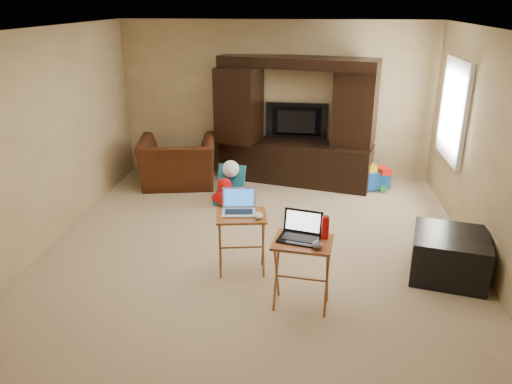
# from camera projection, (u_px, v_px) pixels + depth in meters

# --- Properties ---
(floor) EXTENTS (5.50, 5.50, 0.00)m
(floor) POSITION_uv_depth(u_px,v_px,m) (258.00, 248.00, 5.97)
(floor) COLOR #CAB28C
(floor) RESTS_ON ground
(ceiling) EXTENTS (5.50, 5.50, 0.00)m
(ceiling) POSITION_uv_depth(u_px,v_px,m) (258.00, 29.00, 5.07)
(ceiling) COLOR silver
(ceiling) RESTS_ON ground
(wall_back) EXTENTS (5.00, 0.00, 5.00)m
(wall_back) POSITION_uv_depth(u_px,v_px,m) (276.00, 101.00, 8.07)
(wall_back) COLOR tan
(wall_back) RESTS_ON ground
(wall_front) EXTENTS (5.00, 0.00, 5.00)m
(wall_front) POSITION_uv_depth(u_px,v_px,m) (209.00, 275.00, 2.97)
(wall_front) COLOR tan
(wall_front) RESTS_ON ground
(wall_left) EXTENTS (0.00, 5.50, 5.50)m
(wall_left) POSITION_uv_depth(u_px,v_px,m) (44.00, 141.00, 5.78)
(wall_left) COLOR tan
(wall_left) RESTS_ON ground
(wall_right) EXTENTS (0.00, 5.50, 5.50)m
(wall_right) POSITION_uv_depth(u_px,v_px,m) (493.00, 155.00, 5.26)
(wall_right) COLOR tan
(wall_right) RESTS_ON ground
(window_pane) EXTENTS (0.00, 1.20, 1.20)m
(window_pane) POSITION_uv_depth(u_px,v_px,m) (455.00, 110.00, 6.65)
(window_pane) COLOR white
(window_pane) RESTS_ON ground
(window_frame) EXTENTS (0.06, 1.14, 1.34)m
(window_frame) POSITION_uv_depth(u_px,v_px,m) (453.00, 110.00, 6.65)
(window_frame) COLOR white
(window_frame) RESTS_ON ground
(entertainment_center) EXTENTS (2.49, 1.16, 1.98)m
(entertainment_center) POSITION_uv_depth(u_px,v_px,m) (296.00, 122.00, 7.82)
(entertainment_center) COLOR black
(entertainment_center) RESTS_ON floor
(television) EXTENTS (1.01, 0.16, 0.58)m
(television) POSITION_uv_depth(u_px,v_px,m) (296.00, 122.00, 7.98)
(television) COLOR black
(television) RESTS_ON entertainment_center
(recliner) EXTENTS (1.33, 1.21, 0.76)m
(recliner) POSITION_uv_depth(u_px,v_px,m) (178.00, 162.00, 7.87)
(recliner) COLOR #4C2010
(recliner) RESTS_ON floor
(child_rocker) EXTENTS (0.47, 0.52, 0.53)m
(child_rocker) POSITION_uv_depth(u_px,v_px,m) (230.00, 185.00, 7.23)
(child_rocker) COLOR #186586
(child_rocker) RESTS_ON floor
(plush_toy) EXTENTS (0.38, 0.32, 0.43)m
(plush_toy) POSITION_uv_depth(u_px,v_px,m) (225.00, 192.00, 7.13)
(plush_toy) COLOR red
(plush_toy) RESTS_ON floor
(push_toy) EXTENTS (0.65, 0.56, 0.41)m
(push_toy) POSITION_uv_depth(u_px,v_px,m) (372.00, 176.00, 7.77)
(push_toy) COLOR blue
(push_toy) RESTS_ON floor
(ottoman) EXTENTS (0.90, 0.90, 0.49)m
(ottoman) POSITION_uv_depth(u_px,v_px,m) (449.00, 255.00, 5.30)
(ottoman) COLOR black
(ottoman) RESTS_ON floor
(tray_table_left) EXTENTS (0.58, 0.50, 0.68)m
(tray_table_left) POSITION_uv_depth(u_px,v_px,m) (242.00, 244.00, 5.34)
(tray_table_left) COLOR brown
(tray_table_left) RESTS_ON floor
(tray_table_right) EXTENTS (0.59, 0.49, 0.70)m
(tray_table_right) POSITION_uv_depth(u_px,v_px,m) (302.00, 274.00, 4.72)
(tray_table_right) COLOR #9A4A25
(tray_table_right) RESTS_ON floor
(laptop_left) EXTENTS (0.39, 0.33, 0.24)m
(laptop_left) POSITION_uv_depth(u_px,v_px,m) (239.00, 203.00, 5.21)
(laptop_left) COLOR #A6A7AB
(laptop_left) RESTS_ON tray_table_left
(laptop_right) EXTENTS (0.43, 0.38, 0.24)m
(laptop_right) POSITION_uv_depth(u_px,v_px,m) (299.00, 228.00, 4.57)
(laptop_right) COLOR black
(laptop_right) RESTS_ON tray_table_right
(mouse_left) EXTENTS (0.10, 0.14, 0.06)m
(mouse_left) POSITION_uv_depth(u_px,v_px,m) (259.00, 216.00, 5.12)
(mouse_left) COLOR silver
(mouse_left) RESTS_ON tray_table_left
(mouse_right) EXTENTS (0.10, 0.15, 0.06)m
(mouse_right) POSITION_uv_depth(u_px,v_px,m) (317.00, 245.00, 4.46)
(mouse_right) COLOR #414146
(mouse_right) RESTS_ON tray_table_right
(water_bottle) EXTENTS (0.07, 0.07, 0.22)m
(water_bottle) POSITION_uv_depth(u_px,v_px,m) (325.00, 228.00, 4.61)
(water_bottle) COLOR red
(water_bottle) RESTS_ON tray_table_right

